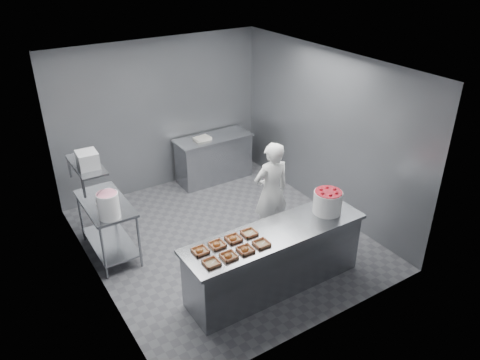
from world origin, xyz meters
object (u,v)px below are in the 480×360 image
Objects in this scene: prep_table at (108,220)px; worker at (271,192)px; back_counter at (214,158)px; tray_6 at (233,238)px; tray_3 at (262,243)px; appliance at (87,160)px; tray_1 at (229,256)px; tray_5 at (217,244)px; strawberry_tub at (328,201)px; service_counter at (275,259)px; glaze_bucket at (108,205)px; tray_0 at (211,263)px; tray_7 at (249,233)px; tray_4 at (200,251)px; tray_2 at (245,250)px.

worker is (2.31, -0.94, 0.23)m from prep_table.
back_counter is 3.47m from tray_6.
appliance reaches higher than tray_3.
tray_3 is at bearing 0.00° from tray_1.
tray_3 is 0.11× the size of worker.
tray_6 is (0.24, 0.00, 0.00)m from tray_5.
tray_6 is 1.47m from strawberry_tub.
glaze_bucket reaches higher than service_counter.
tray_0 is 0.63× the size of appliance.
worker is (1.23, 0.87, -0.10)m from tray_6.
back_counter is at bearing -91.72° from worker.
tray_0 is 1.00× the size of tray_6.
tray_3 is at bearing 0.00° from tray_0.
tray_1 reaches higher than tray_7.
strawberry_tub is (1.70, -0.13, 0.15)m from tray_5.
glaze_bucket reaches higher than tray_1.
tray_1 is at bearing -116.78° from back_counter.
worker is at bearing 49.53° from tray_3.
appliance is (-0.77, 1.96, 0.76)m from tray_0.
tray_3 is at bearing -57.66° from prep_table.
back_counter is 0.91× the size of worker.
tray_3 is 1.00× the size of tray_5.
back_counter is 8.01× the size of tray_4.
tray_0 is at bearing -119.88° from back_counter.
tray_3 is 0.41× the size of glaze_bucket.
service_counter is 2.37m from glaze_bucket.
service_counter is at bearing 61.56° from worker.
service_counter is 13.88× the size of tray_4.
tray_0 is 1.79m from glaze_bucket.
tray_6 reaches higher than tray_3.
worker is at bearing -14.95° from appliance.
tray_5 is (0.24, 0.28, 0.00)m from tray_0.
tray_5 reaches higher than prep_table.
tray_4 is 0.47× the size of strawberry_tub.
service_counter is at bearing -41.91° from appliance.
back_counter is 8.01× the size of tray_7.
tray_5 is at bearing 150.03° from tray_3.
back_counter is 3.72m from tray_2.
strawberry_tub reaches higher than tray_4.
prep_table is at bearing 106.10° from tray_0.
service_counter is 2.17× the size of prep_table.
tray_5 is at bearing -55.91° from appliance.
tray_6 is 0.63× the size of appliance.
tray_6 is at bearing 166.27° from service_counter.
tray_6 is 1.51m from worker.
worker is (1.70, 1.15, -0.10)m from tray_0.
tray_0 is at bearing -175.48° from strawberry_tub.
tray_3 is 0.37m from tray_6.
tray_4 is 2.00m from appliance.
tray_5 is at bearing -180.00° from tray_7.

